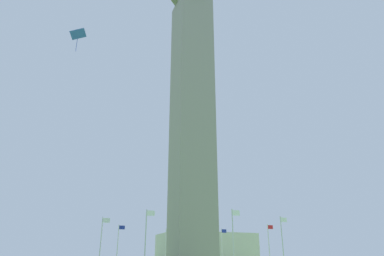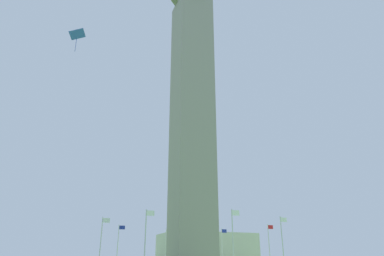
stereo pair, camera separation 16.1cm
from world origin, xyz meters
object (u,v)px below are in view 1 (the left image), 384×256
at_px(flagpole_s, 101,246).
at_px(distant_building, 206,253).
at_px(flagpole_w, 234,243).
at_px(kite_blue_diamond, 78,35).
at_px(flagpole_sw, 146,243).
at_px(flagpole_se, 118,249).
at_px(flagpole_ne, 222,250).
at_px(flagpole_nw, 283,246).
at_px(flagpole_n, 270,249).
at_px(flagpole_e, 166,250).
at_px(obelisk_monument, 192,105).

bearing_deg(flagpole_s, distant_building, 52.90).
bearing_deg(flagpole_w, flagpole_s, 135.00).
xyz_separation_m(flagpole_s, kite_blue_diamond, (-6.87, -24.59, 17.54)).
height_order(flagpole_s, flagpole_sw, same).
relative_size(flagpole_se, flagpole_w, 1.00).
bearing_deg(flagpole_ne, flagpole_nw, -90.00).
relative_size(flagpole_n, flagpole_nw, 1.00).
relative_size(flagpole_w, kite_blue_diamond, 4.14).
bearing_deg(flagpole_w, flagpole_e, 90.00).
xyz_separation_m(flagpole_e, flagpole_w, (-0.00, -28.00, 0.00)).
xyz_separation_m(flagpole_n, flagpole_se, (-23.90, 9.90, 0.00)).
bearing_deg(flagpole_w, kite_blue_diamond, -153.10).
distance_m(flagpole_nw, distant_building, 60.70).
bearing_deg(flagpole_se, flagpole_n, -22.50).
height_order(flagpole_n, flagpole_nw, same).
distance_m(flagpole_se, kite_blue_diamond, 40.22).
relative_size(flagpole_e, flagpole_w, 1.00).
relative_size(flagpole_n, flagpole_e, 1.00).
distance_m(obelisk_monument, flagpole_w, 28.22).
relative_size(obelisk_monument, flagpole_n, 6.65).
distance_m(flagpole_n, flagpole_ne, 10.72).
relative_size(flagpole_ne, flagpole_nw, 1.00).
bearing_deg(flagpole_n, flagpole_se, 157.50).
bearing_deg(distant_building, flagpole_ne, -108.76).
relative_size(flagpole_se, kite_blue_diamond, 4.14).
xyz_separation_m(flagpole_s, flagpole_sw, (4.10, -9.90, 0.00)).
xyz_separation_m(flagpole_ne, flagpole_se, (-19.80, 0.00, 0.00)).
bearing_deg(flagpole_sw, flagpole_s, 112.50).
xyz_separation_m(flagpole_w, kite_blue_diamond, (-20.87, -10.59, 17.54)).
height_order(flagpole_e, flagpole_w, same).
relative_size(flagpole_n, flagpole_se, 1.00).
bearing_deg(flagpole_s, flagpole_n, -0.00).
distance_m(flagpole_ne, distant_building, 41.62).
relative_size(flagpole_sw, flagpole_w, 1.00).
relative_size(flagpole_se, flagpole_nw, 1.00).
distance_m(flagpole_e, kite_blue_diamond, 47.25).
height_order(flagpole_n, flagpole_w, same).
xyz_separation_m(flagpole_ne, distant_building, (13.38, 39.41, 0.69)).
relative_size(flagpole_ne, flagpole_sw, 1.00).
distance_m(flagpole_s, kite_blue_diamond, 30.98).
bearing_deg(flagpole_ne, flagpole_sw, -135.00).
xyz_separation_m(flagpole_n, flagpole_sw, (-23.90, -9.90, 0.00)).
bearing_deg(flagpole_ne, kite_blue_diamond, -131.74).
relative_size(kite_blue_diamond, distant_building, 0.08).
xyz_separation_m(flagpole_s, distant_building, (37.29, 49.31, 0.69)).
xyz_separation_m(flagpole_n, flagpole_w, (-14.00, -14.00, 0.00)).
bearing_deg(flagpole_se, flagpole_sw, -90.00).
bearing_deg(flagpole_sw, flagpole_nw, -0.00).
xyz_separation_m(flagpole_n, distant_building, (9.28, 49.31, 0.69)).
bearing_deg(flagpole_nw, distant_building, 77.26).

